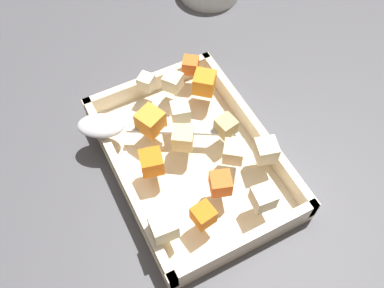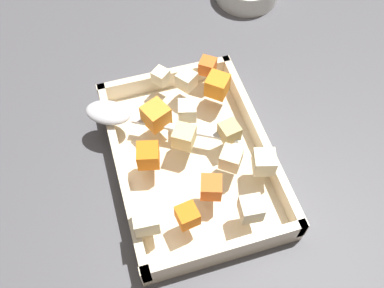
# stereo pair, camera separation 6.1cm
# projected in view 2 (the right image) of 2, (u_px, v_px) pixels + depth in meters

# --- Properties ---
(ground_plane) EXTENTS (4.00, 4.00, 0.00)m
(ground_plane) POSITION_uv_depth(u_px,v_px,m) (189.00, 158.00, 0.66)
(ground_plane) COLOR #4C4C51
(baking_dish) EXTENTS (0.32, 0.22, 0.05)m
(baking_dish) POSITION_uv_depth(u_px,v_px,m) (192.00, 160.00, 0.65)
(baking_dish) COLOR beige
(baking_dish) RESTS_ON ground_plane
(carrot_chunk_corner_ne) EXTENTS (0.05, 0.05, 0.03)m
(carrot_chunk_corner_ne) POSITION_uv_depth(u_px,v_px,m) (217.00, 85.00, 0.66)
(carrot_chunk_corner_ne) COLOR orange
(carrot_chunk_corner_ne) RESTS_ON baking_dish
(carrot_chunk_far_right) EXTENTS (0.04, 0.04, 0.03)m
(carrot_chunk_far_right) POSITION_uv_depth(u_px,v_px,m) (211.00, 187.00, 0.57)
(carrot_chunk_far_right) COLOR orange
(carrot_chunk_far_right) RESTS_ON baking_dish
(carrot_chunk_mid_right) EXTENTS (0.03, 0.03, 0.03)m
(carrot_chunk_mid_right) POSITION_uv_depth(u_px,v_px,m) (187.00, 216.00, 0.55)
(carrot_chunk_mid_right) COLOR orange
(carrot_chunk_mid_right) RESTS_ON baking_dish
(carrot_chunk_near_left) EXTENTS (0.04, 0.04, 0.03)m
(carrot_chunk_near_left) POSITION_uv_depth(u_px,v_px,m) (148.00, 155.00, 0.59)
(carrot_chunk_near_left) COLOR orange
(carrot_chunk_near_left) RESTS_ON baking_dish
(carrot_chunk_near_spoon) EXTENTS (0.04, 0.04, 0.03)m
(carrot_chunk_near_spoon) POSITION_uv_depth(u_px,v_px,m) (156.00, 115.00, 0.63)
(carrot_chunk_near_spoon) COLOR orange
(carrot_chunk_near_spoon) RESTS_ON baking_dish
(carrot_chunk_mid_left) EXTENTS (0.03, 0.03, 0.02)m
(carrot_chunk_mid_left) POSITION_uv_depth(u_px,v_px,m) (208.00, 66.00, 0.69)
(carrot_chunk_mid_left) COLOR orange
(carrot_chunk_mid_left) RESTS_ON baking_dish
(potato_chunk_corner_sw) EXTENTS (0.03, 0.03, 0.02)m
(potato_chunk_corner_sw) POSITION_uv_depth(u_px,v_px,m) (161.00, 76.00, 0.68)
(potato_chunk_corner_sw) COLOR beige
(potato_chunk_corner_sw) RESTS_ON baking_dish
(potato_chunk_corner_nw) EXTENTS (0.04, 0.04, 0.03)m
(potato_chunk_corner_nw) POSITION_uv_depth(u_px,v_px,m) (231.00, 158.00, 0.59)
(potato_chunk_corner_nw) COLOR beige
(potato_chunk_corner_nw) RESTS_ON baking_dish
(potato_chunk_far_left) EXTENTS (0.04, 0.04, 0.03)m
(potato_chunk_far_left) POSITION_uv_depth(u_px,v_px,m) (184.00, 137.00, 0.61)
(potato_chunk_far_left) COLOR #E0CC89
(potato_chunk_far_left) RESTS_ON baking_dish
(potato_chunk_rim_edge) EXTENTS (0.03, 0.03, 0.03)m
(potato_chunk_rim_edge) POSITION_uv_depth(u_px,v_px,m) (146.00, 220.00, 0.54)
(potato_chunk_rim_edge) COLOR beige
(potato_chunk_rim_edge) RESTS_ON baking_dish
(potato_chunk_center) EXTENTS (0.04, 0.04, 0.03)m
(potato_chunk_center) POSITION_uv_depth(u_px,v_px,m) (264.00, 162.00, 0.59)
(potato_chunk_center) COLOR beige
(potato_chunk_center) RESTS_ON baking_dish
(potato_chunk_back_center) EXTENTS (0.04, 0.04, 0.03)m
(potato_chunk_back_center) POSITION_uv_depth(u_px,v_px,m) (187.00, 80.00, 0.67)
(potato_chunk_back_center) COLOR beige
(potato_chunk_back_center) RESTS_ON baking_dish
(potato_chunk_heap_top) EXTENTS (0.03, 0.03, 0.03)m
(potato_chunk_heap_top) POSITION_uv_depth(u_px,v_px,m) (229.00, 132.00, 0.62)
(potato_chunk_heap_top) COLOR tan
(potato_chunk_heap_top) RESTS_ON baking_dish
(parsnip_chunk_corner_se) EXTENTS (0.03, 0.03, 0.03)m
(parsnip_chunk_corner_se) POSITION_uv_depth(u_px,v_px,m) (187.00, 111.00, 0.64)
(parsnip_chunk_corner_se) COLOR beige
(parsnip_chunk_corner_se) RESTS_ON baking_dish
(parsnip_chunk_front_center) EXTENTS (0.03, 0.03, 0.03)m
(parsnip_chunk_front_center) POSITION_uv_depth(u_px,v_px,m) (251.00, 209.00, 0.55)
(parsnip_chunk_front_center) COLOR beige
(parsnip_chunk_front_center) RESTS_ON baking_dish
(serving_spoon) EXTENTS (0.14, 0.22, 0.02)m
(serving_spoon) POSITION_uv_depth(u_px,v_px,m) (117.00, 115.00, 0.64)
(serving_spoon) COLOR silver
(serving_spoon) RESTS_ON baking_dish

